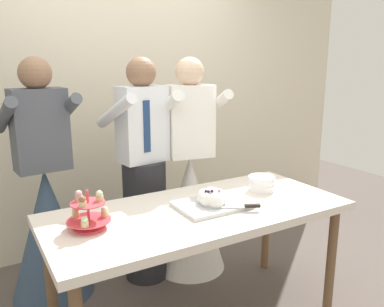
% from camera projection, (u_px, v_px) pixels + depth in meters
% --- Properties ---
extents(rear_wall, '(5.20, 0.10, 2.90)m').
position_uv_depth(rear_wall, '(113.00, 82.00, 3.38)').
color(rear_wall, beige).
rests_on(rear_wall, ground_plane).
extents(dessert_table, '(1.80, 0.80, 0.78)m').
position_uv_depth(dessert_table, '(199.00, 220.00, 2.34)').
color(dessert_table, silver).
rests_on(dessert_table, ground_plane).
extents(cupcake_stand, '(0.23, 0.23, 0.21)m').
position_uv_depth(cupcake_stand, '(88.00, 214.00, 2.03)').
color(cupcake_stand, '#D83F4C').
rests_on(cupcake_stand, dessert_table).
extents(main_cake_tray, '(0.42, 0.37, 0.12)m').
position_uv_depth(main_cake_tray, '(212.00, 200.00, 2.34)').
color(main_cake_tray, silver).
rests_on(main_cake_tray, dessert_table).
extents(plate_stack, '(0.18, 0.18, 0.10)m').
position_uv_depth(plate_stack, '(261.00, 183.00, 2.64)').
color(plate_stack, white).
rests_on(plate_stack, dessert_table).
extents(person_groom, '(0.52, 0.54, 1.66)m').
position_uv_depth(person_groom, '(144.00, 184.00, 2.88)').
color(person_groom, '#232328').
rests_on(person_groom, ground_plane).
extents(person_bride, '(0.56, 0.56, 1.66)m').
position_uv_depth(person_bride, '(190.00, 198.00, 3.06)').
color(person_bride, white).
rests_on(person_bride, ground_plane).
extents(person_guest, '(0.56, 0.56, 1.66)m').
position_uv_depth(person_guest, '(48.00, 217.00, 2.69)').
color(person_guest, '#334760').
rests_on(person_guest, ground_plane).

